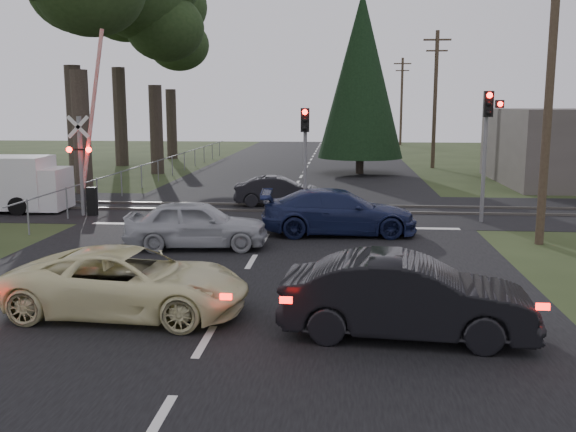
# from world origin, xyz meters

# --- Properties ---
(ground) EXTENTS (120.00, 120.00, 0.00)m
(ground) POSITION_xyz_m (0.00, 0.00, 0.00)
(ground) COLOR #273317
(ground) RESTS_ON ground
(road) EXTENTS (14.00, 100.00, 0.01)m
(road) POSITION_xyz_m (0.00, 10.00, 0.01)
(road) COLOR black
(road) RESTS_ON ground
(rail_corridor) EXTENTS (120.00, 8.00, 0.01)m
(rail_corridor) POSITION_xyz_m (0.00, 12.00, 0.01)
(rail_corridor) COLOR black
(rail_corridor) RESTS_ON ground
(stop_line) EXTENTS (13.00, 0.35, 0.00)m
(stop_line) POSITION_xyz_m (0.00, 8.20, 0.01)
(stop_line) COLOR silver
(stop_line) RESTS_ON ground
(rail_near) EXTENTS (120.00, 0.12, 0.10)m
(rail_near) POSITION_xyz_m (0.00, 11.20, 0.05)
(rail_near) COLOR #59544C
(rail_near) RESTS_ON ground
(rail_far) EXTENTS (120.00, 0.12, 0.10)m
(rail_far) POSITION_xyz_m (0.00, 12.80, 0.05)
(rail_far) COLOR #59544C
(rail_far) RESTS_ON ground
(crossing_signal) EXTENTS (1.62, 0.38, 6.96)m
(crossing_signal) POSITION_xyz_m (-7.27, 9.79, 2.06)
(crossing_signal) COLOR slate
(crossing_signal) RESTS_ON ground
(traffic_signal_right) EXTENTS (0.68, 0.48, 4.70)m
(traffic_signal_right) POSITION_xyz_m (7.55, 9.47, 3.31)
(traffic_signal_right) COLOR slate
(traffic_signal_right) RESTS_ON ground
(traffic_signal_center) EXTENTS (0.32, 0.48, 4.10)m
(traffic_signal_center) POSITION_xyz_m (1.00, 10.68, 2.81)
(traffic_signal_center) COLOR slate
(traffic_signal_center) RESTS_ON ground
(utility_pole_near) EXTENTS (1.80, 0.26, 9.00)m
(utility_pole_near) POSITION_xyz_m (8.50, 6.00, 4.73)
(utility_pole_near) COLOR #4C3D2D
(utility_pole_near) RESTS_ON ground
(utility_pole_mid) EXTENTS (1.80, 0.26, 9.00)m
(utility_pole_mid) POSITION_xyz_m (8.50, 30.00, 4.73)
(utility_pole_mid) COLOR #4C3D2D
(utility_pole_mid) RESTS_ON ground
(utility_pole_far) EXTENTS (1.80, 0.26, 9.00)m
(utility_pole_far) POSITION_xyz_m (8.50, 55.00, 4.73)
(utility_pole_far) COLOR #4C3D2D
(utility_pole_far) RESTS_ON ground
(euc_tree_c) EXTENTS (6.00, 6.00, 13.20)m
(euc_tree_c) POSITION_xyz_m (-9.00, 25.00, 9.51)
(euc_tree_c) COLOR #473D33
(euc_tree_c) RESTS_ON ground
(euc_tree_e) EXTENTS (6.00, 6.00, 13.20)m
(euc_tree_e) POSITION_xyz_m (-11.00, 36.00, 9.51)
(euc_tree_e) COLOR #473D33
(euc_tree_e) RESTS_ON ground
(conifer_tree) EXTENTS (5.20, 5.20, 11.00)m
(conifer_tree) POSITION_xyz_m (3.50, 26.00, 5.99)
(conifer_tree) COLOR #473D33
(conifer_tree) RESTS_ON ground
(fence_left) EXTENTS (0.10, 36.00, 1.20)m
(fence_left) POSITION_xyz_m (-7.80, 22.50, 0.00)
(fence_left) COLOR slate
(fence_left) RESTS_ON ground
(cream_coupe) EXTENTS (4.98, 2.51, 1.35)m
(cream_coupe) POSITION_xyz_m (-1.85, -1.59, 0.68)
(cream_coupe) COLOR beige
(cream_coupe) RESTS_ON ground
(dark_hatchback) EXTENTS (4.70, 1.98, 1.51)m
(dark_hatchback) POSITION_xyz_m (3.64, -2.42, 0.76)
(dark_hatchback) COLOR black
(dark_hatchback) RESTS_ON ground
(silver_car) EXTENTS (4.36, 2.11, 1.44)m
(silver_car) POSITION_xyz_m (-1.87, 4.60, 0.72)
(silver_car) COLOR #A8ABB0
(silver_car) RESTS_ON ground
(blue_sedan) EXTENTS (5.23, 2.42, 1.48)m
(blue_sedan) POSITION_xyz_m (2.33, 7.00, 0.74)
(blue_sedan) COLOR #171F46
(blue_sedan) RESTS_ON ground
(dark_car_far) EXTENTS (3.81, 1.58, 1.23)m
(dark_car_far) POSITION_xyz_m (-0.24, 12.92, 0.61)
(dark_car_far) COLOR black
(dark_car_far) RESTS_ON ground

